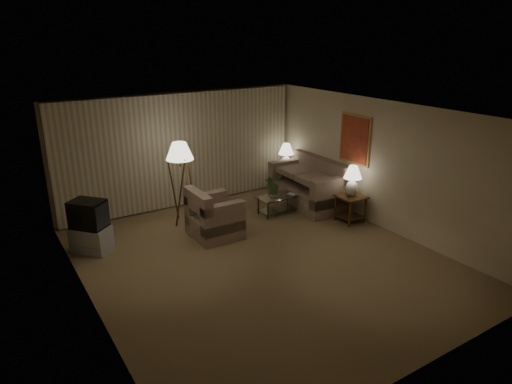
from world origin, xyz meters
TOP-DOWN VIEW (x-y plane):
  - ground at (0.00, 0.00)m, footprint 7.00×7.00m
  - room_shell at (0.02, 1.51)m, footprint 6.04×7.02m
  - sofa at (2.50, 1.81)m, footprint 2.10×1.20m
  - armchair at (-0.24, 1.38)m, footprint 0.98×0.93m
  - side_table_near at (2.65, 0.46)m, footprint 0.56×0.56m
  - side_table_far at (2.65, 2.90)m, footprint 0.48×0.40m
  - table_lamp_near at (2.65, 0.46)m, footprint 0.39×0.39m
  - table_lamp_far at (2.65, 2.90)m, footprint 0.39×0.39m
  - coffee_table at (1.59, 1.71)m, footprint 0.99×0.54m
  - tv_cabinet at (-2.55, 2.02)m, footprint 1.15×1.14m
  - crt_tv at (-2.55, 2.02)m, footprint 1.06×1.05m
  - floor_lamp at (-0.49, 2.40)m, footprint 0.58×0.58m
  - ottoman at (-0.13, 2.15)m, footprint 0.59×0.59m
  - vase at (1.44, 1.71)m, footprint 0.16×0.16m
  - flowers at (1.44, 1.71)m, footprint 0.47×0.43m
  - book at (1.84, 1.61)m, footprint 0.21×0.25m

SIDE VIEW (x-z plane):
  - ground at x=0.00m, z-range 0.00..0.00m
  - ottoman at x=-0.13m, z-range 0.00..0.39m
  - tv_cabinet at x=-2.55m, z-range 0.00..0.50m
  - coffee_table at x=1.59m, z-range 0.07..0.48m
  - side_table_far at x=2.65m, z-range 0.10..0.70m
  - armchair at x=-0.24m, z-range 0.00..0.81m
  - side_table_near at x=2.65m, z-range 0.11..0.71m
  - book at x=1.84m, z-range 0.41..0.43m
  - sofa at x=2.50m, z-range 0.00..0.89m
  - vase at x=1.44m, z-range 0.41..0.57m
  - crt_tv at x=-2.55m, z-range 0.50..1.03m
  - flowers at x=1.44m, z-range 0.57..1.03m
  - floor_lamp at x=-0.49m, z-range 0.04..1.84m
  - table_lamp_near at x=2.65m, z-range 0.66..1.34m
  - table_lamp_far at x=2.65m, z-range 0.66..1.34m
  - room_shell at x=0.02m, z-range 0.39..3.11m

